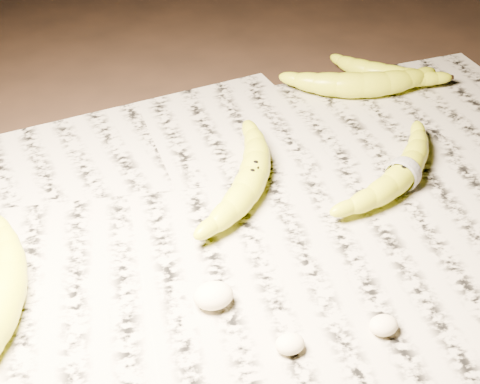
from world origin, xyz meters
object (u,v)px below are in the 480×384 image
object	(u,v)px
banana_left_b	(0,300)
banana_upper_a	(362,83)
banana_taped	(404,171)
banana_upper_b	(386,72)
banana_center	(252,175)

from	to	relation	value
banana_left_b	banana_upper_a	size ratio (longest dim) A/B	1.08
banana_taped	banana_upper_a	distance (m)	0.22
banana_left_b	banana_upper_b	distance (m)	0.66
banana_center	banana_upper_a	distance (m)	0.28
banana_left_b	banana_taped	distance (m)	0.48
banana_upper_b	banana_upper_a	bearing A→B (deg)	-114.73
banana_taped	banana_center	bearing A→B (deg)	129.11
banana_taped	banana_upper_a	bearing A→B (deg)	40.86
banana_left_b	banana_taped	world-z (taller)	banana_left_b
banana_left_b	banana_center	world-z (taller)	banana_left_b
banana_center	banana_left_b	bearing A→B (deg)	143.96
banana_upper_a	banana_upper_b	xyz separation A→B (m)	(0.05, 0.03, -0.00)
banana_upper_b	banana_left_b	bearing A→B (deg)	-111.42
banana_center	banana_upper_a	bearing A→B (deg)	-21.75
banana_taped	banana_upper_b	bearing A→B (deg)	30.79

